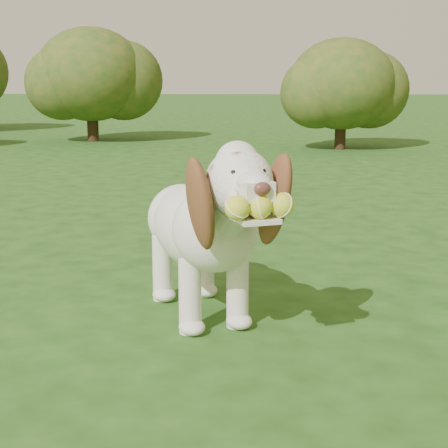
{
  "coord_description": "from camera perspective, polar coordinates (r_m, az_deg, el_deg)",
  "views": [
    {
      "loc": [
        0.64,
        -2.3,
        1.02
      ],
      "look_at": [
        0.49,
        0.26,
        0.47
      ],
      "focal_mm": 55.0,
      "sensor_mm": 36.0,
      "label": 1
    }
  ],
  "objects": [
    {
      "name": "ground",
      "position": [
        2.6,
        -11.39,
        -11.27
      ],
      "size": [
        80.0,
        80.0,
        0.0
      ],
      "primitive_type": "plane",
      "color": "#1C4012",
      "rests_on": "ground"
    },
    {
      "name": "dog",
      "position": [
        2.86,
        -1.64,
        0.12
      ],
      "size": [
        0.73,
        1.19,
        0.8
      ],
      "rotation": [
        0.0,
        0.0,
        0.4
      ],
      "color": "white",
      "rests_on": "ground"
    },
    {
      "name": "shrub_c",
      "position": [
        10.04,
        9.78,
        11.39
      ],
      "size": [
        1.51,
        1.51,
        1.57
      ],
      "color": "#382314",
      "rests_on": "ground"
    },
    {
      "name": "shrub_b",
      "position": [
        11.34,
        -11.02,
        12.1
      ],
      "size": [
        1.74,
        1.74,
        1.8
      ],
      "color": "#382314",
      "rests_on": "ground"
    }
  ]
}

